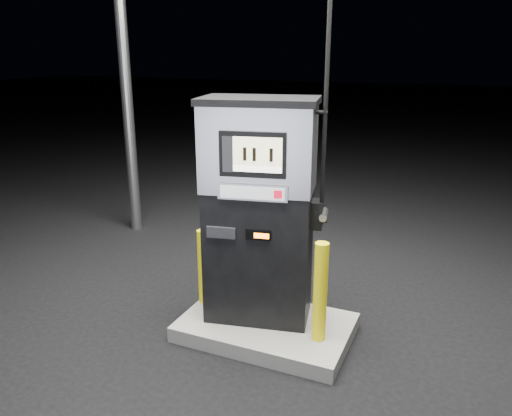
% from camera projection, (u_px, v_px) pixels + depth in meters
% --- Properties ---
extents(ground, '(80.00, 80.00, 0.00)m').
position_uv_depth(ground, '(266.00, 334.00, 4.84)').
color(ground, black).
rests_on(ground, ground).
extents(pump_island, '(1.60, 1.00, 0.15)m').
position_uv_depth(pump_island, '(266.00, 327.00, 4.82)').
color(pump_island, slate).
rests_on(pump_island, ground).
extents(fuel_dispenser, '(1.21, 0.82, 4.35)m').
position_uv_depth(fuel_dispenser, '(259.00, 210.00, 4.60)').
color(fuel_dispenser, black).
rests_on(fuel_dispenser, pump_island).
extents(bollard_left, '(0.13, 0.13, 0.78)m').
position_uv_depth(bollard_left, '(203.00, 267.00, 5.05)').
color(bollard_left, yellow).
rests_on(bollard_left, pump_island).
extents(bollard_right, '(0.15, 0.15, 0.92)m').
position_uv_depth(bollard_right, '(320.00, 292.00, 4.36)').
color(bollard_right, yellow).
rests_on(bollard_right, pump_island).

